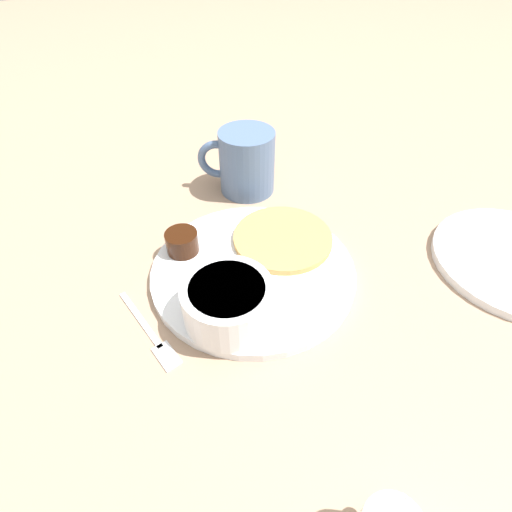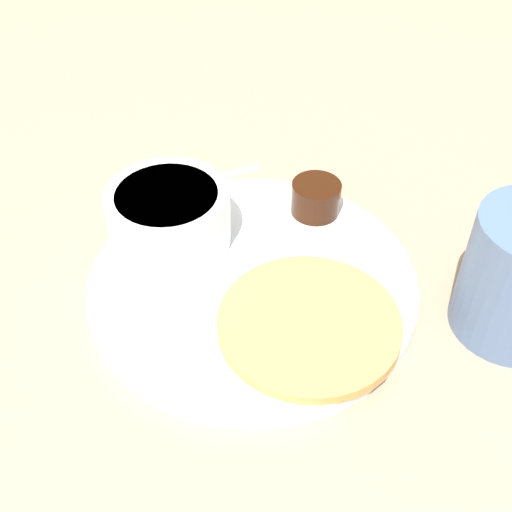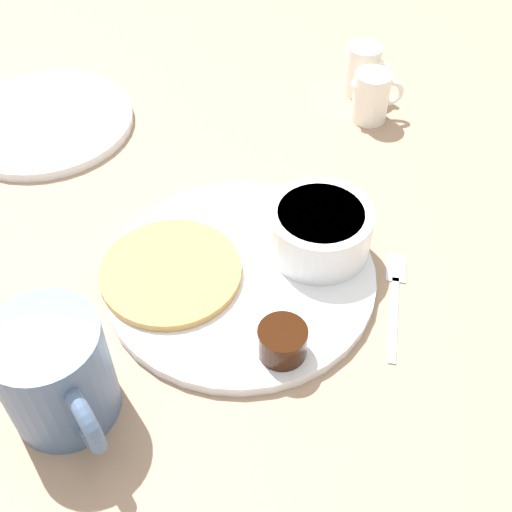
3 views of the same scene
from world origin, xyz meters
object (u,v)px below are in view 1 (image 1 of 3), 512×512
Objects in this scene: bowl at (228,301)px; coffee_mug at (245,162)px; fork at (153,336)px; plate at (253,271)px.

coffee_mug is at bearing -120.34° from bowl.
coffee_mug reaches higher than fork.
fork is at bearing -13.29° from bowl.
plate is 0.16m from fork.
plate is 2.31× the size of coffee_mug.
fork is (0.09, -0.02, -0.04)m from bowl.
plate is 2.58× the size of bowl.
plate is 0.21m from coffee_mug.
coffee_mug is 0.87× the size of fork.
fork is (0.23, 0.23, -0.05)m from coffee_mug.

